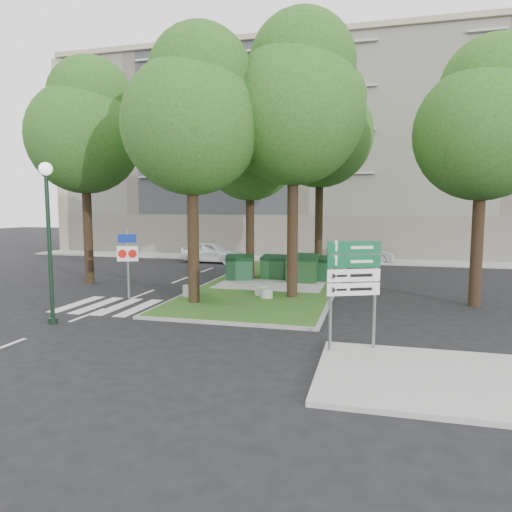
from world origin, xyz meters
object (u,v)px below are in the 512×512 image
(tree_street_left, at_px, (86,127))
(car_white, at_px, (212,252))
(bollard_right, at_px, (267,293))
(tree_median_near_left, at_px, (194,112))
(tree_median_mid, at_px, (252,144))
(street_lamp, at_px, (48,223))
(directional_sign, at_px, (353,278))
(car_silver, at_px, (363,253))
(tree_median_far, at_px, (322,124))
(bollard_left, at_px, (190,291))
(dumpster_d, at_px, (327,269))
(tree_median_near_right, at_px, (296,100))
(dumpster_a, at_px, (240,268))
(dumpster_c, at_px, (302,268))
(litter_bin, at_px, (312,274))
(dumpster_b, at_px, (274,267))
(traffic_sign_pole, at_px, (128,255))
(bollard_mid, at_px, (262,290))
(tree_street_right, at_px, (486,120))

(tree_street_left, relative_size, car_white, 2.59)
(bollard_right, bearing_deg, tree_median_near_left, -148.95)
(tree_median_near_left, distance_m, tree_median_mid, 6.53)
(tree_median_mid, height_order, street_lamp, tree_median_mid)
(directional_sign, distance_m, car_silver, 20.05)
(tree_median_far, distance_m, bollard_left, 12.45)
(bollard_right, height_order, directional_sign, directional_sign)
(dumpster_d, height_order, car_white, car_white)
(tree_median_near_right, bearing_deg, dumpster_a, 133.15)
(dumpster_c, height_order, dumpster_d, dumpster_c)
(tree_median_near_left, bearing_deg, dumpster_a, 89.34)
(tree_median_mid, bearing_deg, litter_bin, -4.79)
(tree_median_mid, xyz_separation_m, dumpster_a, (-0.43, -0.84, -6.25))
(tree_median_near_left, height_order, bollard_left, tree_median_near_left)
(bollard_left, bearing_deg, tree_median_far, 62.67)
(dumpster_b, relative_size, street_lamp, 0.27)
(tree_median_near_right, relative_size, traffic_sign_pole, 4.03)
(car_silver, bearing_deg, car_white, 101.56)
(street_lamp, bearing_deg, traffic_sign_pole, 86.10)
(tree_street_left, xyz_separation_m, car_silver, (12.96, 11.94, -7.00))
(tree_median_far, relative_size, directional_sign, 4.25)
(litter_bin, bearing_deg, street_lamp, -125.30)
(bollard_left, xyz_separation_m, street_lamp, (-2.80, -4.86, 2.92))
(street_lamp, xyz_separation_m, directional_sign, (9.60, -0.70, -1.28))
(litter_bin, distance_m, car_silver, 9.49)
(tree_median_near_right, xyz_separation_m, tree_street_left, (-10.50, 1.50, -0.33))
(litter_bin, bearing_deg, bollard_right, -104.30)
(car_white, relative_size, car_silver, 1.07)
(dumpster_b, relative_size, bollard_right, 2.68)
(dumpster_a, xyz_separation_m, dumpster_d, (4.35, 0.65, -0.02))
(dumpster_d, distance_m, bollard_right, 5.24)
(tree_median_mid, relative_size, dumpster_b, 7.25)
(bollard_right, xyz_separation_m, street_lamp, (-5.93, -5.33, 2.96))
(tree_median_near_right, distance_m, car_white, 15.15)
(tree_median_near_left, relative_size, bollard_mid, 18.50)
(tree_street_right, height_order, car_white, tree_street_right)
(dumpster_b, relative_size, car_white, 0.33)
(bollard_right, height_order, bollard_mid, bollard_mid)
(dumpster_c, bearing_deg, dumpster_d, 30.73)
(tree_street_left, height_order, car_white, tree_street_left)
(dumpster_c, relative_size, bollard_right, 3.06)
(tree_median_mid, distance_m, bollard_mid, 8.20)
(bollard_mid, xyz_separation_m, car_white, (-6.18, 10.95, 0.40))
(tree_median_far, distance_m, litter_bin, 8.53)
(dumpster_d, relative_size, traffic_sign_pole, 0.54)
(bollard_right, bearing_deg, tree_median_near_right, 26.60)
(dumpster_a, bearing_deg, tree_median_near_left, -104.36)
(street_lamp, xyz_separation_m, car_silver, (9.44, 19.30, -2.61))
(dumpster_d, relative_size, bollard_right, 3.01)
(dumpster_c, height_order, car_white, dumpster_c)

